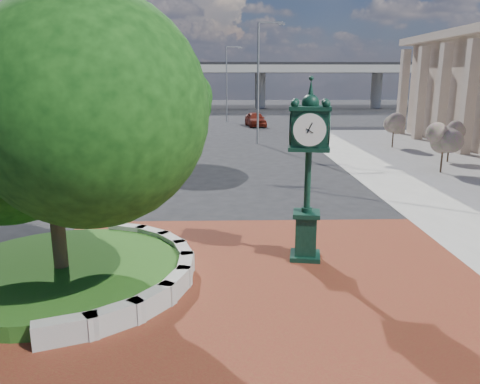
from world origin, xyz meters
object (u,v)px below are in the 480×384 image
at_px(parked_car, 255,119).
at_px(street_lamp_far, 228,78).
at_px(post_clock, 308,164).
at_px(street_lamp_near, 261,74).

xyz_separation_m(parked_car, street_lamp_far, (-2.88, 5.74, 4.29)).
bearing_deg(parked_car, post_clock, -98.84).
relative_size(post_clock, street_lamp_far, 0.59).
height_order(parked_car, street_lamp_near, street_lamp_near).
bearing_deg(street_lamp_near, post_clock, -90.95).
distance_m(post_clock, parked_car, 38.02).
relative_size(parked_car, street_lamp_far, 0.52).
xyz_separation_m(parked_car, street_lamp_near, (-0.42, -13.61, 4.63)).
xyz_separation_m(post_clock, parked_car, (0.82, 37.96, -2.03)).
xyz_separation_m(post_clock, street_lamp_far, (-2.06, 43.70, 2.26)).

